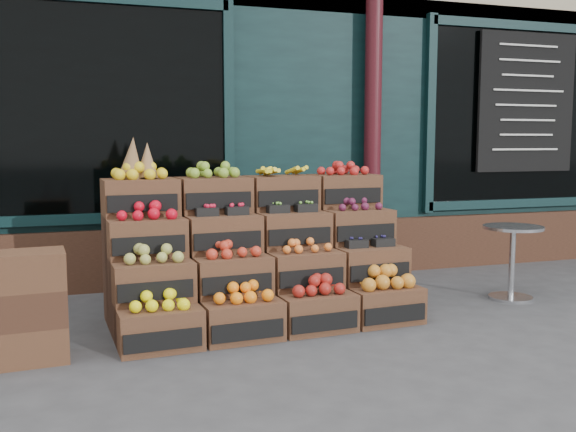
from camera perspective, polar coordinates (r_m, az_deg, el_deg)
name	(u,v)px	position (r m, az deg, el deg)	size (l,w,h in m)	color
ground	(343,340)	(4.83, 4.95, -10.91)	(60.00, 60.00, 0.00)	#404043
shop_facade	(206,76)	(9.56, -7.33, 12.28)	(12.00, 6.24, 4.80)	black
crate_display	(257,263)	(5.28, -2.78, -4.21)	(2.44, 1.29, 1.49)	#533220
spare_crates	(27,307)	(4.60, -22.17, -7.51)	(0.52, 0.37, 0.74)	#533220
bistro_table	(512,254)	(6.26, 19.31, -3.18)	(0.54, 0.54, 0.68)	silver
shopkeeper	(135,189)	(7.00, -13.46, 2.37)	(0.69, 0.46, 1.90)	#1D672E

